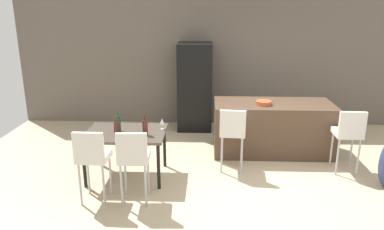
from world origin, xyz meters
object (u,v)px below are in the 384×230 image
at_px(kitchen_island, 272,128).
at_px(refrigerator, 195,87).
at_px(dining_table, 126,136).
at_px(dining_chair_near, 92,155).
at_px(dining_chair_far, 133,156).
at_px(fruit_bowl, 264,103).
at_px(wine_bottle_right, 117,129).
at_px(potted_plant, 330,116).
at_px(wine_glass_middle, 162,122).
at_px(wine_bottle_left, 145,127).
at_px(bar_chair_left, 232,130).
at_px(bar_chair_middle, 349,131).
at_px(wine_bottle_far, 119,123).

xyz_separation_m(kitchen_island, refrigerator, (-1.45, 1.28, 0.46)).
relative_size(kitchen_island, dining_table, 1.73).
height_order(dining_chair_near, dining_chair_far, same).
height_order(dining_table, fruit_bowl, fruit_bowl).
relative_size(wine_bottle_right, potted_plant, 0.53).
relative_size(dining_chair_near, wine_glass_middle, 6.03).
distance_m(kitchen_island, dining_chair_far, 2.91).
relative_size(dining_table, wine_bottle_left, 3.96).
bearing_deg(bar_chair_left, bar_chair_middle, -0.01).
height_order(wine_glass_middle, refrigerator, refrigerator).
height_order(dining_chair_near, wine_bottle_far, wine_bottle_far).
height_order(bar_chair_left, wine_bottle_left, bar_chair_left).
relative_size(bar_chair_left, wine_bottle_right, 3.64).
xyz_separation_m(dining_chair_near, refrigerator, (1.26, 3.22, 0.22)).
bearing_deg(fruit_bowl, bar_chair_left, -128.53).
xyz_separation_m(refrigerator, potted_plant, (2.89, -0.01, -0.61)).
bearing_deg(bar_chair_left, kitchen_island, 47.48).
bearing_deg(wine_bottle_right, dining_chair_near, -107.11).
height_order(refrigerator, fruit_bowl, refrigerator).
xyz_separation_m(bar_chair_middle, wine_bottle_far, (-3.57, -0.25, 0.17)).
xyz_separation_m(dining_table, dining_chair_near, (-0.27, -0.81, 0.03)).
bearing_deg(bar_chair_left, wine_bottle_far, -171.91).
relative_size(kitchen_island, fruit_bowl, 7.76).
relative_size(dining_chair_far, fruit_bowl, 3.88).
bearing_deg(refrigerator, kitchen_island, -41.42).
distance_m(dining_chair_near, wine_bottle_far, 0.87).
distance_m(bar_chair_left, refrigerator, 2.24).
relative_size(bar_chair_middle, wine_bottle_right, 3.64).
height_order(wine_glass_middle, fruit_bowl, fruit_bowl).
distance_m(dining_table, wine_bottle_right, 0.28).
bearing_deg(dining_chair_far, potted_plant, 41.73).
distance_m(kitchen_island, bar_chair_left, 1.18).
relative_size(bar_chair_left, wine_bottle_far, 3.15).
height_order(dining_table, wine_bottle_right, wine_bottle_right).
relative_size(dining_chair_near, wine_bottle_left, 3.42).
xyz_separation_m(kitchen_island, wine_glass_middle, (-1.88, -0.98, 0.40)).
bearing_deg(dining_chair_near, wine_bottle_far, 78.64).
relative_size(bar_chair_left, wine_glass_middle, 6.03).
relative_size(wine_bottle_far, wine_bottle_left, 1.09).
height_order(wine_bottle_far, wine_bottle_right, wine_bottle_far).
bearing_deg(bar_chair_middle, dining_chair_near, -163.77).
bearing_deg(kitchen_island, wine_bottle_far, -156.54).
bearing_deg(fruit_bowl, wine_glass_middle, -153.08).
relative_size(dining_chair_near, potted_plant, 1.94).
bearing_deg(fruit_bowl, refrigerator, 131.73).
bearing_deg(refrigerator, bar_chair_left, -72.59).
relative_size(dining_table, refrigerator, 0.66).
bearing_deg(refrigerator, wine_glass_middle, -100.94).
xyz_separation_m(dining_chair_far, potted_plant, (3.60, 3.21, -0.39)).
height_order(bar_chair_left, potted_plant, bar_chair_left).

